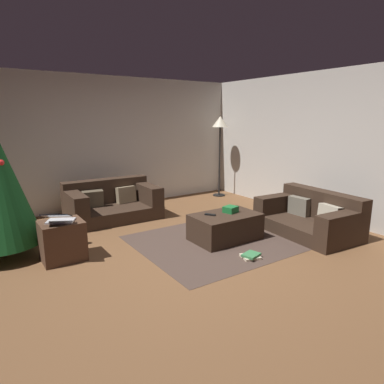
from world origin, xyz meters
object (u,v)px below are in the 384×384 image
at_px(gift_box, 231,209).
at_px(tv_remote, 210,215).
at_px(laptop, 59,219).
at_px(book_stack, 251,256).
at_px(side_table, 62,241).
at_px(couch_left, 111,203).
at_px(couch_right, 311,217).
at_px(corner_lamp, 220,128).
at_px(ottoman, 225,227).

relative_size(gift_box, tv_remote, 1.21).
bearing_deg(laptop, book_stack, -31.38).
bearing_deg(side_table, gift_box, -13.08).
relative_size(couch_left, couch_right, 1.01).
bearing_deg(book_stack, side_table, 147.26).
bearing_deg(corner_lamp, laptop, -155.35).
height_order(ottoman, book_stack, ottoman).
xyz_separation_m(couch_left, corner_lamp, (2.75, 0.33, 1.29)).
distance_m(laptop, book_stack, 2.49).
bearing_deg(laptop, tv_remote, -12.63).
distance_m(couch_right, side_table, 3.71).
bearing_deg(gift_box, corner_lamp, 55.25).
xyz_separation_m(couch_right, gift_box, (-1.20, 0.56, 0.18)).
height_order(couch_left, laptop, laptop).
xyz_separation_m(ottoman, corner_lamp, (1.73, 2.35, 1.36)).
relative_size(couch_left, laptop, 3.28).
bearing_deg(book_stack, ottoman, 77.33).
bearing_deg(side_table, tv_remote, -14.19).
height_order(couch_right, laptop, laptop).
height_order(ottoman, gift_box, gift_box).
xyz_separation_m(side_table, book_stack, (2.05, -1.32, -0.23)).
relative_size(gift_box, corner_lamp, 0.11).
distance_m(tv_remote, corner_lamp, 3.22).
relative_size(gift_box, laptop, 0.40).
height_order(tv_remote, book_stack, tv_remote).
bearing_deg(couch_left, ottoman, 117.39).
relative_size(couch_left, gift_box, 8.18).
height_order(gift_box, side_table, side_table).
distance_m(ottoman, book_stack, 0.77).
bearing_deg(tv_remote, book_stack, -119.56).
xyz_separation_m(couch_left, side_table, (-1.20, -1.44, -0.01)).
bearing_deg(laptop, corner_lamp, 24.65).
bearing_deg(couch_left, laptop, 51.38).
distance_m(gift_box, corner_lamp, 3.03).
bearing_deg(corner_lamp, ottoman, -126.38).
relative_size(couch_right, side_table, 3.03).
bearing_deg(couch_left, corner_lamp, -172.36).
distance_m(ottoman, side_table, 2.29).
distance_m(side_table, book_stack, 2.44).
relative_size(couch_right, tv_remote, 9.85).
distance_m(couch_left, laptop, 1.95).
xyz_separation_m(gift_box, corner_lamp, (1.61, 2.32, 1.12)).
bearing_deg(gift_box, tv_remote, 173.30).
bearing_deg(laptop, couch_left, 50.61).
bearing_deg(ottoman, side_table, 165.26).
xyz_separation_m(gift_box, side_table, (-2.34, 0.54, -0.18)).
height_order(couch_right, book_stack, couch_right).
relative_size(side_table, laptop, 1.07).
xyz_separation_m(book_stack, corner_lamp, (1.90, 3.09, 1.53)).
distance_m(tv_remote, laptop, 2.07).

